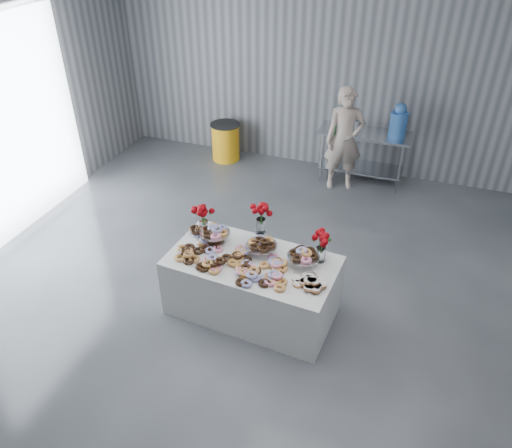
% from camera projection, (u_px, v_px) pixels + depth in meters
% --- Properties ---
extents(ground, '(9.00, 9.00, 0.00)m').
position_uv_depth(ground, '(250.00, 338.00, 5.64)').
color(ground, '#383B40').
rests_on(ground, ground).
extents(room_walls, '(8.04, 9.04, 4.02)m').
position_uv_depth(room_walls, '(221.00, 109.00, 4.30)').
color(room_walls, gray).
rests_on(room_walls, ground).
extents(display_table, '(1.97, 1.15, 0.75)m').
position_uv_depth(display_table, '(252.00, 286.00, 5.81)').
color(display_table, white).
rests_on(display_table, ground).
extents(prep_table, '(1.50, 0.60, 0.90)m').
position_uv_depth(prep_table, '(363.00, 148.00, 8.36)').
color(prep_table, silver).
rests_on(prep_table, ground).
extents(donut_mounds, '(1.86, 0.94, 0.09)m').
position_uv_depth(donut_mounds, '(251.00, 260.00, 5.54)').
color(donut_mounds, gold).
rests_on(donut_mounds, display_table).
extents(cake_stand_left, '(0.36, 0.36, 0.17)m').
position_uv_depth(cake_stand_left, '(215.00, 232.00, 5.83)').
color(cake_stand_left, silver).
rests_on(cake_stand_left, display_table).
extents(cake_stand_mid, '(0.36, 0.36, 0.17)m').
position_uv_depth(cake_stand_mid, '(262.00, 244.00, 5.62)').
color(cake_stand_mid, silver).
rests_on(cake_stand_mid, display_table).
extents(cake_stand_right, '(0.36, 0.36, 0.17)m').
position_uv_depth(cake_stand_right, '(304.00, 255.00, 5.45)').
color(cake_stand_right, silver).
rests_on(cake_stand_right, display_table).
extents(danish_pile, '(0.48, 0.48, 0.11)m').
position_uv_depth(danish_pile, '(312.00, 282.00, 5.21)').
color(danish_pile, silver).
rests_on(danish_pile, display_table).
extents(bouquet_left, '(0.26, 0.26, 0.42)m').
position_uv_depth(bouquet_left, '(203.00, 212.00, 5.88)').
color(bouquet_left, white).
rests_on(bouquet_left, display_table).
extents(bouquet_right, '(0.26, 0.26, 0.42)m').
position_uv_depth(bouquet_right, '(322.00, 239.00, 5.43)').
color(bouquet_right, white).
rests_on(bouquet_right, display_table).
extents(bouquet_center, '(0.26, 0.26, 0.57)m').
position_uv_depth(bouquet_center, '(261.00, 215.00, 5.68)').
color(bouquet_center, silver).
rests_on(bouquet_center, display_table).
extents(water_jug, '(0.28, 0.28, 0.55)m').
position_uv_depth(water_jug, '(399.00, 122.00, 7.92)').
color(water_jug, '#3F7ED7').
rests_on(water_jug, prep_table).
extents(drink_bottles, '(0.54, 0.08, 0.27)m').
position_uv_depth(drink_bottles, '(346.00, 124.00, 8.14)').
color(drink_bottles, '#268C33').
rests_on(drink_bottles, prep_table).
extents(person, '(0.72, 0.59, 1.71)m').
position_uv_depth(person, '(344.00, 139.00, 8.07)').
color(person, '#CC8C93').
rests_on(person, ground).
extents(trash_barrel, '(0.54, 0.54, 0.70)m').
position_uv_depth(trash_barrel, '(226.00, 142.00, 9.20)').
color(trash_barrel, '#FFAB15').
rests_on(trash_barrel, ground).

